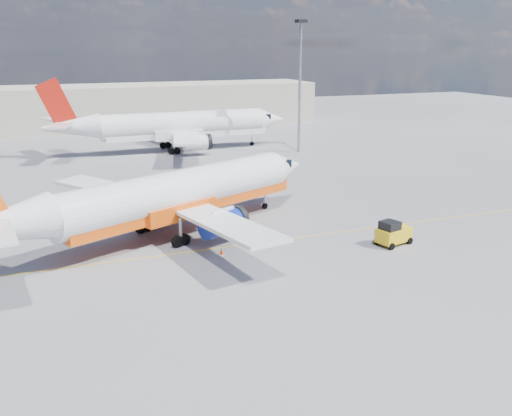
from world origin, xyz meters
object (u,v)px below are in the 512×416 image
object	(u,v)px
second_jet	(176,126)
main_jet	(170,196)
traffic_cone	(222,251)
gse_tug	(393,233)

from	to	relation	value
second_jet	main_jet	bearing A→B (deg)	-105.13
main_jet	traffic_cone	xyz separation A→B (m)	(2.62, -5.73, -3.25)
gse_tug	traffic_cone	size ratio (longest dim) A/B	5.79
traffic_cone	second_jet	bearing A→B (deg)	80.89
main_jet	traffic_cone	size ratio (longest dim) A/B	62.03
main_jet	gse_tug	xyz separation A→B (m)	(16.22, -8.50, -2.55)
gse_tug	traffic_cone	xyz separation A→B (m)	(-13.59, 2.78, -0.70)
main_jet	gse_tug	distance (m)	18.49
second_jet	traffic_cone	xyz separation A→B (m)	(-7.15, -44.57, -3.48)
main_jet	second_jet	size ratio (longest dim) A/B	0.92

